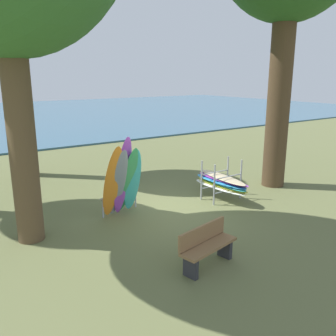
# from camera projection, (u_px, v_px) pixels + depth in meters

# --- Properties ---
(ground_plane) EXTENTS (80.00, 80.00, 0.00)m
(ground_plane) POSITION_uv_depth(u_px,v_px,m) (167.00, 213.00, 10.27)
(ground_plane) COLOR #60663D
(leaning_board_pile) EXTENTS (1.31, 0.96, 2.25)m
(leaning_board_pile) POSITION_uv_depth(u_px,v_px,m) (123.00, 181.00, 9.85)
(leaning_board_pile) COLOR orange
(leaning_board_pile) RESTS_ON ground
(board_storage_rack) EXTENTS (1.15, 2.13, 1.25)m
(board_storage_rack) POSITION_uv_depth(u_px,v_px,m) (222.00, 182.00, 11.30)
(board_storage_rack) COLOR #9EA0A5
(board_storage_rack) RESTS_ON ground
(park_bench) EXTENTS (1.45, 0.68, 0.85)m
(park_bench) POSITION_uv_depth(u_px,v_px,m) (207.00, 245.00, 7.31)
(park_bench) COLOR #2D2D33
(park_bench) RESTS_ON ground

